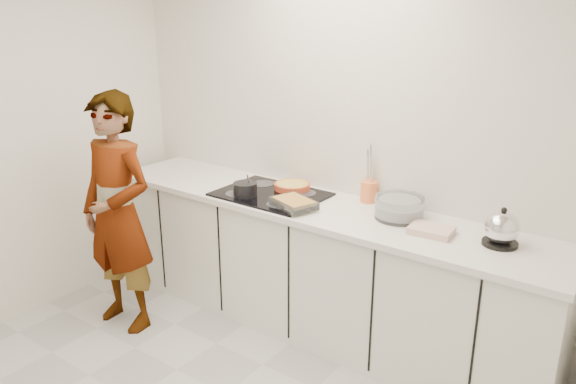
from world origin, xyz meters
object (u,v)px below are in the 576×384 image
Objects in this scene: tart_dish at (292,186)px; cook at (118,214)px; hob at (271,194)px; utensil_crock at (369,192)px; saucepan at (245,189)px; mixing_bowl at (399,208)px; kettle at (502,229)px; baking_dish at (294,203)px.

tart_dish is 1.20m from cook.
utensil_crock reaches higher than hob.
tart_dish is (0.06, 0.16, 0.03)m from hob.
saucepan is (-0.18, -0.30, 0.02)m from tart_dish.
utensil_crock is (0.72, 0.42, 0.01)m from saucepan.
cook is at bearing -138.08° from saucepan.
kettle reaches higher than mixing_bowl.
baking_dish is at bearing 0.62° from saucepan.
baking_dish is (0.29, -0.13, 0.04)m from hob.
hob is at bearing -172.48° from mixing_bowl.
mixing_bowl reaches higher than hob.
kettle is 2.42m from cook.
kettle is (1.24, 0.21, 0.05)m from baking_dish.
mixing_bowl is at bearing -3.10° from tart_dish.
cook is at bearing -150.98° from baking_dish.
utensil_crock is at bearing 32.98° from cook.
tart_dish is 0.84m from mixing_bowl.
cook is (-2.28, -0.79, -0.18)m from kettle.
saucepan is 1.65m from kettle.
hob is 2.29× the size of tart_dish.
mixing_bowl is (1.02, 0.26, 0.00)m from saucepan.
cook reaches higher than saucepan.
kettle is at bearing -3.50° from tart_dish.
utensil_crock reaches higher than tart_dish.
baking_dish is at bearing 25.83° from cook.
baking_dish is 0.66m from mixing_bowl.
tart_dish is at bearing 127.37° from baking_dish.
tart_dish is 1.89× the size of saucepan.
hob is 0.67m from utensil_crock.
cook reaches higher than mixing_bowl.
baking_dish is at bearing -170.41° from kettle.
hob is 1.53m from kettle.
cook is (-1.36, -0.99, -0.16)m from utensil_crock.
tart_dish is 0.35m from saucepan.
kettle reaches higher than tart_dish.
cook reaches higher than tart_dish.
saucepan reaches higher than mixing_bowl.
mixing_bowl is at bearing -28.47° from utensil_crock.
mixing_bowl is (0.61, 0.25, 0.02)m from baking_dish.
tart_dish is 1.35× the size of kettle.
hob is 4.33× the size of saucepan.
tart_dish is 2.23× the size of utensil_crock.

